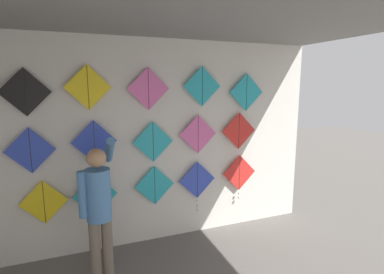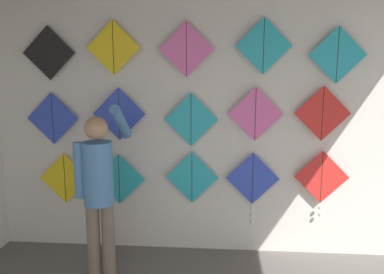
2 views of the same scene
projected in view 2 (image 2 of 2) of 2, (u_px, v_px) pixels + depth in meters
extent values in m
cube|color=silver|center=(189.00, 122.00, 3.93)|extent=(4.95, 0.06, 2.80)
cylinder|color=#726656|center=(94.00, 243.00, 3.42)|extent=(0.12, 0.12, 0.75)
cylinder|color=#726656|center=(109.00, 242.00, 3.43)|extent=(0.12, 0.12, 0.75)
cylinder|color=#4C7FB7|center=(98.00, 173.00, 3.32)|extent=(0.27, 0.27, 0.56)
sphere|color=tan|center=(96.00, 128.00, 3.25)|extent=(0.20, 0.20, 0.20)
cylinder|color=#4C7FB7|center=(79.00, 170.00, 3.30)|extent=(0.09, 0.09, 0.50)
cylinder|color=#4C7FB7|center=(121.00, 122.00, 3.46)|extent=(0.09, 0.47, 0.36)
cube|color=yellow|center=(65.00, 178.00, 4.05)|extent=(0.55, 0.01, 0.55)
cylinder|color=black|center=(65.00, 178.00, 4.05)|extent=(0.01, 0.01, 0.53)
cube|color=#28B2C6|center=(119.00, 179.00, 4.01)|extent=(0.55, 0.01, 0.55)
cylinder|color=black|center=(119.00, 179.00, 4.00)|extent=(0.01, 0.01, 0.53)
cube|color=#28B2C6|center=(192.00, 177.00, 3.94)|extent=(0.55, 0.01, 0.55)
cylinder|color=black|center=(192.00, 177.00, 3.94)|extent=(0.01, 0.01, 0.53)
cube|color=blue|center=(253.00, 179.00, 3.89)|extent=(0.55, 0.01, 0.55)
cylinder|color=black|center=(253.00, 179.00, 3.89)|extent=(0.01, 0.01, 0.53)
sphere|color=white|center=(252.00, 209.00, 3.93)|extent=(0.04, 0.04, 0.04)
sphere|color=white|center=(252.00, 215.00, 3.95)|extent=(0.04, 0.04, 0.04)
sphere|color=white|center=(251.00, 221.00, 3.96)|extent=(0.04, 0.04, 0.04)
cube|color=red|center=(322.00, 177.00, 3.83)|extent=(0.55, 0.01, 0.55)
cylinder|color=black|center=(322.00, 177.00, 3.83)|extent=(0.01, 0.01, 0.53)
sphere|color=white|center=(320.00, 208.00, 3.87)|extent=(0.04, 0.04, 0.04)
sphere|color=white|center=(320.00, 214.00, 3.89)|extent=(0.04, 0.04, 0.04)
cube|color=blue|center=(53.00, 118.00, 3.95)|extent=(0.55, 0.01, 0.55)
cylinder|color=black|center=(53.00, 118.00, 3.95)|extent=(0.01, 0.01, 0.53)
cube|color=blue|center=(119.00, 114.00, 3.89)|extent=(0.55, 0.01, 0.55)
cylinder|color=black|center=(119.00, 114.00, 3.88)|extent=(0.01, 0.01, 0.53)
cube|color=#28B2C6|center=(191.00, 120.00, 3.84)|extent=(0.55, 0.01, 0.55)
cylinder|color=black|center=(191.00, 120.00, 3.83)|extent=(0.01, 0.01, 0.53)
cube|color=pink|center=(255.00, 114.00, 3.77)|extent=(0.55, 0.01, 0.55)
cylinder|color=black|center=(255.00, 114.00, 3.77)|extent=(0.01, 0.01, 0.53)
cube|color=red|center=(323.00, 113.00, 3.72)|extent=(0.55, 0.01, 0.55)
cylinder|color=black|center=(323.00, 113.00, 3.72)|extent=(0.01, 0.01, 0.53)
cube|color=black|center=(49.00, 53.00, 3.84)|extent=(0.55, 0.01, 0.55)
cylinder|color=black|center=(49.00, 53.00, 3.83)|extent=(0.01, 0.01, 0.53)
cube|color=yellow|center=(113.00, 48.00, 3.77)|extent=(0.55, 0.01, 0.55)
cylinder|color=black|center=(113.00, 48.00, 3.77)|extent=(0.01, 0.01, 0.53)
cube|color=pink|center=(186.00, 49.00, 3.72)|extent=(0.55, 0.01, 0.55)
cylinder|color=black|center=(186.00, 49.00, 3.72)|extent=(0.01, 0.01, 0.53)
cube|color=#28B2C6|center=(264.00, 46.00, 3.65)|extent=(0.55, 0.01, 0.55)
cylinder|color=black|center=(264.00, 46.00, 3.65)|extent=(0.01, 0.01, 0.53)
cube|color=#28B2C6|center=(338.00, 55.00, 3.61)|extent=(0.55, 0.01, 0.55)
cylinder|color=black|center=(338.00, 55.00, 3.61)|extent=(0.01, 0.01, 0.53)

